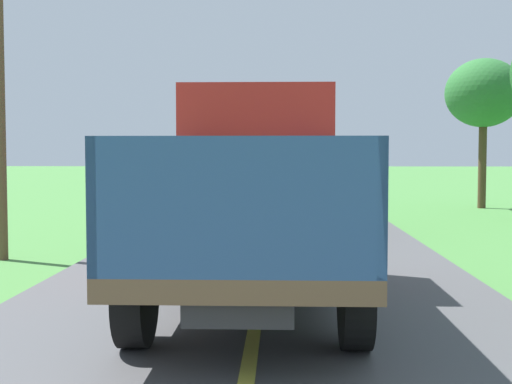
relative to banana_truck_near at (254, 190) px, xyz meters
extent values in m
cube|color=#2D2D30|center=(0.01, -0.85, -0.79)|extent=(0.90, 5.51, 0.24)
cube|color=brown|center=(0.01, -0.85, -0.59)|extent=(2.30, 5.80, 0.20)
cube|color=red|center=(0.01, 1.10, 0.46)|extent=(2.10, 1.90, 1.90)
cube|color=black|center=(0.01, 2.06, 0.80)|extent=(1.78, 0.02, 0.76)
cube|color=#2D517F|center=(-1.10, -1.82, 0.06)|extent=(0.08, 3.85, 1.10)
cube|color=#2D517F|center=(1.12, -1.82, 0.06)|extent=(0.08, 3.85, 1.10)
cube|color=#2D517F|center=(0.01, -3.71, 0.06)|extent=(2.30, 0.08, 1.10)
cube|color=#2D517F|center=(0.01, 0.06, 0.06)|extent=(2.30, 0.08, 1.10)
cylinder|color=black|center=(-1.04, 0.95, -0.89)|extent=(0.28, 1.00, 1.00)
cylinder|color=black|center=(1.06, 0.95, -0.89)|extent=(0.28, 1.00, 1.00)
cylinder|color=black|center=(-1.04, -2.44, -0.89)|extent=(0.28, 1.00, 1.00)
cylinder|color=black|center=(1.06, -2.44, -0.89)|extent=(0.28, 1.00, 1.00)
ellipsoid|color=#81B834|center=(-0.30, -1.58, -0.30)|extent=(0.42, 0.51, 0.51)
ellipsoid|color=#72AF2A|center=(-0.75, -3.01, 0.02)|extent=(0.53, 0.50, 0.51)
ellipsoid|color=#77B732|center=(0.08, -1.08, 0.03)|extent=(0.42, 0.41, 0.43)
ellipsoid|color=#72C025|center=(0.02, -0.30, -0.28)|extent=(0.43, 0.52, 0.50)
ellipsoid|color=#85B537|center=(-0.24, -1.12, 0.34)|extent=(0.45, 0.58, 0.39)
ellipsoid|color=#7EB430|center=(0.40, -0.93, -0.27)|extent=(0.59, 0.56, 0.37)
ellipsoid|color=#85AF29|center=(0.25, -0.69, 0.35)|extent=(0.56, 0.65, 0.51)
ellipsoid|color=#74A939|center=(0.16, -2.69, -0.29)|extent=(0.57, 0.71, 0.47)
ellipsoid|color=#7EAC2E|center=(-0.65, -3.12, 0.01)|extent=(0.57, 0.66, 0.42)
ellipsoid|color=#87BB39|center=(-0.25, -1.52, -0.32)|extent=(0.58, 0.74, 0.38)
cube|color=#2D2D30|center=(0.18, 8.23, -0.79)|extent=(0.90, 5.51, 0.24)
cube|color=brown|center=(0.18, 8.23, -0.59)|extent=(2.30, 5.80, 0.20)
cube|color=gold|center=(0.18, 10.18, 0.46)|extent=(2.10, 1.90, 1.90)
cube|color=black|center=(0.18, 11.14, 0.80)|extent=(1.78, 0.02, 0.76)
cube|color=#232328|center=(-0.93, 7.26, 0.06)|extent=(0.08, 3.85, 1.10)
cube|color=#232328|center=(1.29, 7.26, 0.06)|extent=(0.08, 3.85, 1.10)
cube|color=#232328|center=(0.18, 5.37, 0.06)|extent=(2.30, 0.08, 1.10)
cube|color=#232328|center=(0.18, 9.14, 0.06)|extent=(2.30, 0.08, 1.10)
cylinder|color=black|center=(-0.87, 10.03, -0.89)|extent=(0.28, 1.00, 1.00)
cylinder|color=black|center=(1.23, 10.03, -0.89)|extent=(0.28, 1.00, 1.00)
cylinder|color=black|center=(-0.87, 6.64, -0.89)|extent=(0.28, 1.00, 1.00)
cylinder|color=black|center=(1.23, 6.64, -0.89)|extent=(0.28, 1.00, 1.00)
ellipsoid|color=#7DC029|center=(0.61, 6.10, -0.31)|extent=(0.41, 0.53, 0.41)
ellipsoid|color=#72B632|center=(-0.18, 8.88, -0.32)|extent=(0.58, 0.58, 0.47)
ellipsoid|color=#7FAC36|center=(-0.44, 7.45, -0.28)|extent=(0.42, 0.48, 0.37)
ellipsoid|color=#7DAA25|center=(0.61, 6.77, 0.01)|extent=(0.57, 0.63, 0.43)
ellipsoid|color=#7FAB35|center=(-0.17, 6.27, -0.30)|extent=(0.52, 0.67, 0.48)
ellipsoid|color=#86B62B|center=(-0.63, 6.35, -0.32)|extent=(0.59, 0.71, 0.37)
ellipsoid|color=#79A938|center=(-0.24, 6.91, 0.33)|extent=(0.47, 0.46, 0.38)
ellipsoid|color=#7EA92A|center=(0.60, 8.31, -0.34)|extent=(0.45, 0.56, 0.41)
ellipsoid|color=#71AA24|center=(0.43, 6.58, 0.01)|extent=(0.49, 0.63, 0.37)
ellipsoid|color=#85BA34|center=(0.60, 6.67, 0.35)|extent=(0.52, 0.55, 0.52)
ellipsoid|color=#78B122|center=(0.54, 6.81, 0.35)|extent=(0.50, 0.60, 0.51)
ellipsoid|color=#72B72E|center=(-0.65, 8.24, 0.05)|extent=(0.53, 0.61, 0.47)
ellipsoid|color=#7DB82E|center=(0.28, 8.37, -0.27)|extent=(0.43, 0.55, 0.51)
ellipsoid|color=#84B22C|center=(-0.63, 8.44, -0.02)|extent=(0.55, 0.66, 0.48)
cylinder|color=#4C3823|center=(7.41, 15.56, 0.02)|extent=(0.28, 0.28, 2.98)
ellipsoid|color=#2D7033|center=(7.41, 15.56, 2.57)|extent=(2.66, 2.66, 2.39)
camera|label=1|loc=(0.36, -8.96, 0.48)|focal=48.44mm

